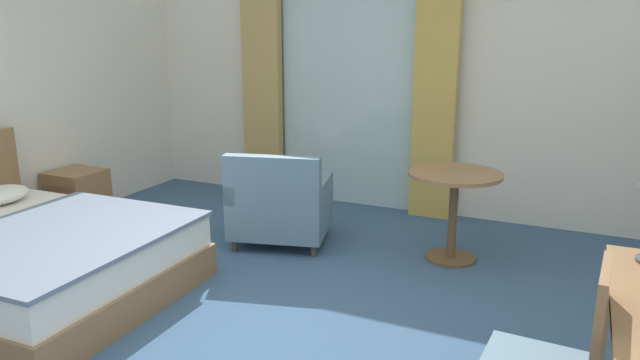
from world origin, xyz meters
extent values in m
cube|color=#38567A|center=(0.00, 0.00, -0.05)|extent=(6.11, 6.47, 0.10)
cube|color=silver|center=(0.00, 2.97, 1.26)|extent=(5.71, 0.12, 2.52)
cube|color=silver|center=(-0.41, 2.89, 1.11)|extent=(1.46, 0.02, 2.22)
cube|color=tan|center=(-1.36, 2.79, 1.16)|extent=(0.44, 0.10, 2.32)
cube|color=tan|center=(0.54, 2.79, 1.16)|extent=(0.41, 0.10, 2.32)
cube|color=olive|center=(-1.56, -0.16, 0.12)|extent=(2.07, 1.73, 0.24)
cube|color=white|center=(-1.56, -0.16, 0.36)|extent=(2.01, 1.68, 0.23)
cube|color=slate|center=(-1.22, -0.15, 0.49)|extent=(1.38, 1.69, 0.03)
cube|color=olive|center=(-2.47, 1.15, 0.26)|extent=(0.46, 0.44, 0.52)
cube|color=brown|center=(-2.47, 0.92, 0.36)|extent=(0.39, 0.01, 0.12)
cube|color=olive|center=(2.09, 0.46, 0.35)|extent=(0.06, 0.06, 0.69)
cube|color=olive|center=(2.04, -0.35, 0.68)|extent=(0.06, 0.39, 0.49)
cube|color=slate|center=(-0.45, 1.53, 0.26)|extent=(0.96, 0.90, 0.31)
cube|color=slate|center=(-0.38, 1.24, 0.62)|extent=(0.80, 0.32, 0.42)
cube|color=slate|center=(-0.12, 1.62, 0.49)|extent=(0.28, 0.72, 0.16)
cube|color=slate|center=(-0.79, 1.44, 0.49)|extent=(0.28, 0.72, 0.16)
cylinder|color=#4C3D2D|center=(-0.20, 1.91, 0.05)|extent=(0.04, 0.04, 0.10)
cylinder|color=#4C3D2D|center=(-0.86, 1.74, 0.05)|extent=(0.04, 0.04, 0.10)
cylinder|color=#4C3D2D|center=(-0.05, 1.33, 0.05)|extent=(0.04, 0.04, 0.10)
cylinder|color=#4C3D2D|center=(-0.71, 1.15, 0.05)|extent=(0.04, 0.04, 0.10)
cylinder|color=olive|center=(0.99, 1.75, 0.71)|extent=(0.74, 0.74, 0.03)
cylinder|color=brown|center=(0.99, 1.75, 0.35)|extent=(0.07, 0.07, 0.70)
cylinder|color=brown|center=(0.99, 1.75, 0.01)|extent=(0.40, 0.40, 0.02)
camera|label=1|loc=(1.93, -2.78, 1.83)|focal=33.15mm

